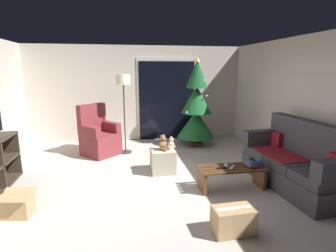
# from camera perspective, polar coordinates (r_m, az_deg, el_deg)

# --- Properties ---
(ground_plane) EXTENTS (7.00, 7.00, 0.00)m
(ground_plane) POSITION_cam_1_polar(r_m,az_deg,el_deg) (4.55, -3.46, -12.57)
(ground_plane) COLOR #BCB2A8
(wall_back) EXTENTS (5.72, 0.12, 2.50)m
(wall_back) POSITION_cam_1_polar(r_m,az_deg,el_deg) (7.21, -6.53, 6.90)
(wall_back) COLOR beige
(wall_back) RESTS_ON ground
(wall_right) EXTENTS (0.12, 6.00, 2.50)m
(wall_right) POSITION_cam_1_polar(r_m,az_deg,el_deg) (5.33, 28.58, 3.64)
(wall_right) COLOR beige
(wall_right) RESTS_ON ground
(patio_door_frame) EXTENTS (1.60, 0.02, 2.20)m
(patio_door_frame) POSITION_cam_1_polar(r_m,az_deg,el_deg) (7.25, -0.25, 5.81)
(patio_door_frame) COLOR silver
(patio_door_frame) RESTS_ON ground
(patio_door_glass) EXTENTS (1.50, 0.02, 2.10)m
(patio_door_glass) POSITION_cam_1_polar(r_m,az_deg,el_deg) (7.24, -0.23, 5.40)
(patio_door_glass) COLOR black
(patio_door_glass) RESTS_ON ground
(couch) EXTENTS (0.89, 1.98, 1.08)m
(couch) POSITION_cam_1_polar(r_m,az_deg,el_deg) (4.84, 25.85, -7.22)
(couch) COLOR #3D3D42
(couch) RESTS_ON ground
(coffee_table) EXTENTS (1.10, 0.40, 0.37)m
(coffee_table) POSITION_cam_1_polar(r_m,az_deg,el_deg) (4.46, 13.48, -9.99)
(coffee_table) COLOR brown
(coffee_table) RESTS_ON ground
(remote_white) EXTENTS (0.09, 0.16, 0.02)m
(remote_white) POSITION_cam_1_polar(r_m,az_deg,el_deg) (4.41, 12.30, -8.32)
(remote_white) COLOR silver
(remote_white) RESTS_ON coffee_table
(remote_silver) EXTENTS (0.14, 0.15, 0.02)m
(remote_silver) POSITION_cam_1_polar(r_m,az_deg,el_deg) (4.36, 13.61, -8.65)
(remote_silver) COLOR #ADADB2
(remote_silver) RESTS_ON coffee_table
(remote_black) EXTENTS (0.16, 0.06, 0.02)m
(remote_black) POSITION_cam_1_polar(r_m,az_deg,el_deg) (4.31, 11.52, -8.82)
(remote_black) COLOR black
(remote_black) RESTS_ON coffee_table
(book_stack) EXTENTS (0.26, 0.22, 0.11)m
(book_stack) POSITION_cam_1_polar(r_m,az_deg,el_deg) (4.49, 17.93, -7.64)
(book_stack) COLOR #A32D28
(book_stack) RESTS_ON coffee_table
(cell_phone) EXTENTS (0.07, 0.15, 0.01)m
(cell_phone) POSITION_cam_1_polar(r_m,az_deg,el_deg) (4.49, 17.75, -6.87)
(cell_phone) COLOR black
(cell_phone) RESTS_ON book_stack
(christmas_tree) EXTENTS (0.93, 0.93, 2.19)m
(christmas_tree) POSITION_cam_1_polar(r_m,az_deg,el_deg) (6.61, 6.10, 3.90)
(christmas_tree) COLOR #4C1E19
(christmas_tree) RESTS_ON ground
(armchair) EXTENTS (0.97, 0.97, 1.13)m
(armchair) POSITION_cam_1_polar(r_m,az_deg,el_deg) (6.18, -14.62, -2.29)
(armchair) COLOR maroon
(armchair) RESTS_ON ground
(floor_lamp) EXTENTS (0.32, 0.32, 1.78)m
(floor_lamp) POSITION_cam_1_polar(r_m,az_deg,el_deg) (6.01, -9.54, 8.20)
(floor_lamp) COLOR #2D2D30
(floor_lamp) RESTS_ON ground
(ottoman) EXTENTS (0.44, 0.44, 0.44)m
(ottoman) POSITION_cam_1_polar(r_m,az_deg,el_deg) (5.01, -1.14, -7.49)
(ottoman) COLOR #B2A893
(ottoman) RESTS_ON ground
(teddy_bear_chestnut) EXTENTS (0.22, 0.21, 0.29)m
(teddy_bear_chestnut) POSITION_cam_1_polar(r_m,az_deg,el_deg) (4.90, -1.05, -3.78)
(teddy_bear_chestnut) COLOR brown
(teddy_bear_chestnut) RESTS_ON ottoman
(teddy_bear_cream_by_tree) EXTENTS (0.20, 0.20, 0.29)m
(teddy_bear_cream_by_tree) POSITION_cam_1_polar(r_m,az_deg,el_deg) (6.52, 0.78, -3.71)
(teddy_bear_cream_by_tree) COLOR beige
(teddy_bear_cream_by_tree) RESTS_ON ground
(cardboard_box_taped_mid_floor) EXTENTS (0.49, 0.29, 0.32)m
(cardboard_box_taped_mid_floor) POSITION_cam_1_polar(r_m,az_deg,el_deg) (3.40, 13.81, -19.08)
(cardboard_box_taped_mid_floor) COLOR tan
(cardboard_box_taped_mid_floor) RESTS_ON ground
(cardboard_box_open_near_shelf) EXTENTS (0.47, 0.49, 0.31)m
(cardboard_box_open_near_shelf) POSITION_cam_1_polar(r_m,az_deg,el_deg) (4.17, -30.03, -14.70)
(cardboard_box_open_near_shelf) COLOR tan
(cardboard_box_open_near_shelf) RESTS_ON ground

